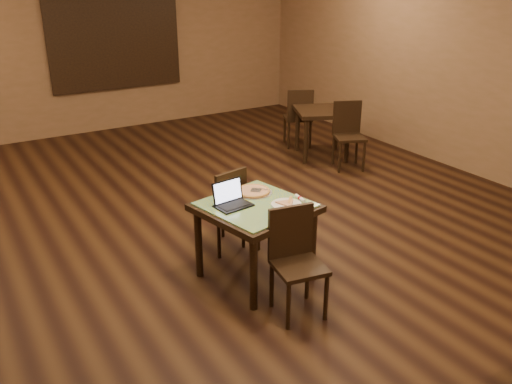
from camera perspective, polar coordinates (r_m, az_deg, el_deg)
ground at (r=5.95m, az=-2.96°, el=-5.04°), size 10.00×10.00×0.00m
wall_back at (r=10.05m, az=-17.42°, el=14.41°), size 8.00×0.02×3.00m
wall_right at (r=8.08m, az=23.14°, el=11.87°), size 0.02×10.00×3.00m
mural at (r=10.14m, az=-14.59°, el=15.06°), size 2.34×0.05×1.64m
tiled_table at (r=4.98m, az=-0.06°, el=-2.33°), size 1.09×1.09×0.76m
chair_main_near at (r=4.59m, az=4.14°, el=-6.60°), size 0.47×0.47×0.93m
chair_main_far at (r=5.54m, az=-3.27°, el=-1.39°), size 0.47×0.47×0.90m
laptop at (r=4.90m, az=-2.67°, el=-0.73°), size 0.34×0.28×0.22m
plate at (r=4.90m, az=3.23°, el=-1.34°), size 0.28×0.28×0.02m
pizza_slice at (r=4.90m, az=3.23°, el=-1.18°), size 0.29×0.29×0.02m
pizza_pan at (r=5.18m, az=-0.31°, el=-0.01°), size 0.37×0.37×0.01m
pizza_whole at (r=5.17m, az=-0.31°, el=0.13°), size 0.33×0.33×0.02m
spatula at (r=5.16m, az=-0.01°, el=0.19°), size 0.23×0.23×0.01m
napkin_roll at (r=5.03m, az=4.66°, el=-0.66°), size 0.05×0.16×0.04m
other_table_a at (r=8.46m, az=7.00°, el=7.79°), size 1.05×1.05×0.75m
other_table_a_chair_near at (r=8.08m, az=9.67°, el=6.38°), size 0.55×0.55×0.97m
other_table_a_chair_far at (r=8.90m, az=4.53°, el=8.13°), size 0.55×0.55×0.97m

